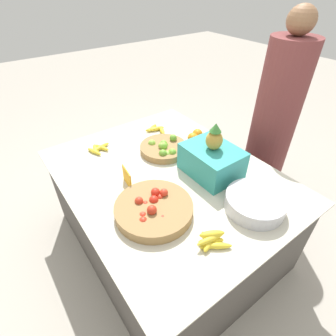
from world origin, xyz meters
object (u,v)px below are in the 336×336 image
(metal_bowl, at_px, (255,203))
(vendor_person, at_px, (272,127))
(price_sign, at_px, (127,178))
(produce_crate, at_px, (212,159))
(tomato_basket, at_px, (154,209))
(lime_bowl, at_px, (164,148))

(metal_bowl, relative_size, vendor_person, 0.21)
(price_sign, height_order, produce_crate, produce_crate)
(price_sign, relative_size, produce_crate, 0.36)
(metal_bowl, bearing_deg, price_sign, -141.38)
(metal_bowl, xyz_separation_m, price_sign, (-0.57, -0.45, 0.01))
(metal_bowl, height_order, produce_crate, produce_crate)
(tomato_basket, bearing_deg, price_sign, -179.82)
(metal_bowl, bearing_deg, tomato_basket, -122.48)
(price_sign, distance_m, vendor_person, 1.22)
(lime_bowl, distance_m, price_sign, 0.41)
(produce_crate, bearing_deg, metal_bowl, -4.26)
(metal_bowl, xyz_separation_m, produce_crate, (-0.37, 0.03, 0.06))
(tomato_basket, relative_size, vendor_person, 0.27)
(metal_bowl, height_order, price_sign, price_sign)
(price_sign, relative_size, vendor_person, 0.08)
(lime_bowl, height_order, vendor_person, vendor_person)
(tomato_basket, distance_m, metal_bowl, 0.54)
(price_sign, bearing_deg, lime_bowl, 121.04)
(lime_bowl, distance_m, metal_bowl, 0.73)
(lime_bowl, bearing_deg, tomato_basket, -40.51)
(metal_bowl, height_order, vendor_person, vendor_person)
(price_sign, bearing_deg, tomato_basket, 7.83)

